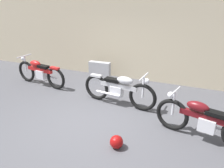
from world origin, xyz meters
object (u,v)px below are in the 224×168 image
Objects in this scene: motorcycle_silver at (119,89)px; motorcycle_maroon at (204,121)px; motorcycle_red at (40,72)px; stone_marker at (100,72)px; helmet at (116,142)px.

motorcycle_silver reaches higher than motorcycle_maroon.
motorcycle_silver is at bearing -179.12° from motorcycle_red.
motorcycle_silver is at bearing -48.72° from stone_marker.
stone_marker is 1.94m from motorcycle_silver.
helmet is (1.90, -3.27, -0.23)m from stone_marker.
stone_marker is 0.36× the size of motorcycle_red.
motorcycle_red is (-5.29, 1.24, -0.01)m from motorcycle_maroon.
motorcycle_maroon reaches higher than stone_marker.
motorcycle_silver reaches higher than motorcycle_red.
motorcycle_maroon reaches higher than motorcycle_red.
motorcycle_maroon is (1.62, 0.94, 0.34)m from helmet.
stone_marker is 0.35× the size of motorcycle_silver.
helmet is at bearing 157.11° from motorcycle_red.
motorcycle_red is at bearing 179.08° from motorcycle_silver.
helmet is at bearing -59.87° from stone_marker.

